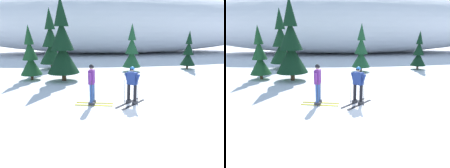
{
  "view_description": "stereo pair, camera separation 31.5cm",
  "coord_description": "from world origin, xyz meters",
  "views": [
    {
      "loc": [
        -2.0,
        -8.63,
        3.36
      ],
      "look_at": [
        -0.85,
        0.9,
        0.95
      ],
      "focal_mm": 35.1,
      "sensor_mm": 36.0,
      "label": 1
    },
    {
      "loc": [
        -1.68,
        -8.67,
        3.36
      ],
      "look_at": [
        -0.85,
        0.9,
        0.95
      ],
      "focal_mm": 35.1,
      "sensor_mm": 36.0,
      "label": 2
    }
  ],
  "objects": [
    {
      "name": "skier_purple_jacket",
      "position": [
        -1.76,
        0.94,
        0.98
      ],
      "size": [
        1.79,
        0.82,
        1.86
      ],
      "color": "gold",
      "rests_on": "ground"
    },
    {
      "name": "pine_tree_center_left",
      "position": [
        -4.91,
        10.66,
        2.14
      ],
      "size": [
        1.97,
        1.97,
        5.11
      ],
      "color": "#47301E",
      "rests_on": "ground"
    },
    {
      "name": "pine_tree_center_right",
      "position": [
        1.68,
        8.7,
        1.6
      ],
      "size": [
        1.48,
        1.48,
        3.83
      ],
      "color": "#47301E",
      "rests_on": "ground"
    },
    {
      "name": "skier_navy_jacket",
      "position": [
        0.05,
        0.84,
        0.92
      ],
      "size": [
        1.58,
        1.58,
        1.75
      ],
      "color": "black",
      "rests_on": "ground"
    },
    {
      "name": "pine_tree_center",
      "position": [
        -3.48,
        5.98,
        2.26
      ],
      "size": [
        2.09,
        2.09,
        5.41
      ],
      "color": "#47301E",
      "rests_on": "ground"
    },
    {
      "name": "ground_plane",
      "position": [
        0.0,
        0.0,
        0.0
      ],
      "size": [
        120.0,
        120.0,
        0.0
      ],
      "primitive_type": "plane",
      "color": "white"
    },
    {
      "name": "pine_tree_far_left",
      "position": [
        -5.68,
        6.51,
        1.53
      ],
      "size": [
        1.41,
        1.41,
        3.66
      ],
      "color": "#47301E",
      "rests_on": "ground"
    },
    {
      "name": "snow_ridge_background",
      "position": [
        2.85,
        23.2,
        4.18
      ],
      "size": [
        48.35,
        15.36,
        8.35
      ],
      "primitive_type": "ellipsoid",
      "color": "white",
      "rests_on": "ground"
    },
    {
      "name": "pine_tree_far_right",
      "position": [
        6.76,
        9.32,
        1.37
      ],
      "size": [
        1.26,
        1.26,
        3.27
      ],
      "color": "#47301E",
      "rests_on": "ground"
    }
  ]
}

